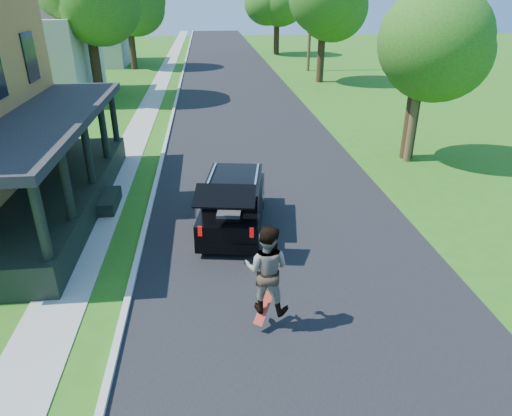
{
  "coord_description": "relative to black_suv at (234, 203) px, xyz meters",
  "views": [
    {
      "loc": [
        -2.03,
        -7.95,
        6.42
      ],
      "look_at": [
        -0.87,
        3.0,
        1.17
      ],
      "focal_mm": 32.0,
      "sensor_mm": 36.0,
      "label": 1
    }
  ],
  "objects": [
    {
      "name": "ground",
      "position": [
        1.4,
        -4.27,
        -0.77
      ],
      "size": [
        140.0,
        140.0,
        0.0
      ],
      "primitive_type": "plane",
      "color": "#286514",
      "rests_on": "ground"
    },
    {
      "name": "street",
      "position": [
        1.4,
        15.73,
        -0.77
      ],
      "size": [
        8.0,
        120.0,
        0.02
      ],
      "primitive_type": "cube",
      "color": "black",
      "rests_on": "ground"
    },
    {
      "name": "curb",
      "position": [
        -2.65,
        15.73,
        -0.77
      ],
      "size": [
        0.15,
        120.0,
        0.12
      ],
      "primitive_type": "cube",
      "color": "#ABABA5",
      "rests_on": "ground"
    },
    {
      "name": "sidewalk",
      "position": [
        -4.2,
        15.73,
        -0.77
      ],
      "size": [
        1.3,
        120.0,
        0.03
      ],
      "primitive_type": "cube",
      "color": "#9C9D94",
      "rests_on": "ground"
    },
    {
      "name": "neighbor_house_mid",
      "position": [
        -12.1,
        19.73,
        3.42
      ],
      "size": [
        12.78,
        12.78,
        8.3
      ],
      "color": "#BAB8A5",
      "rests_on": "ground"
    },
    {
      "name": "neighbor_house_far",
      "position": [
        -12.1,
        35.73,
        3.42
      ],
      "size": [
        12.78,
        12.78,
        8.3
      ],
      "color": "#BAB8A5",
      "rests_on": "ground"
    },
    {
      "name": "black_suv",
      "position": [
        0.0,
        0.0,
        0.0
      ],
      "size": [
        2.28,
        4.52,
        2.01
      ],
      "rotation": [
        0.0,
        0.0,
        -0.16
      ],
      "color": "black",
      "rests_on": "ground"
    },
    {
      "name": "skateboarder",
      "position": [
        0.4,
        -4.57,
        0.61
      ],
      "size": [
        1.13,
        1.01,
        1.93
      ],
      "rotation": [
        0.0,
        0.0,
        2.78
      ],
      "color": "black",
      "rests_on": "ground"
    },
    {
      "name": "skateboard",
      "position": [
        0.33,
        -4.63,
        -0.32
      ],
      "size": [
        0.49,
        0.56,
        0.54
      ],
      "rotation": [
        0.0,
        0.0,
        -0.43
      ],
      "color": "#A01B0D",
      "rests_on": "ground"
    },
    {
      "name": "tree_right_near",
      "position": [
        7.66,
        5.57,
        3.84
      ],
      "size": [
        5.34,
        5.43,
        7.1
      ],
      "rotation": [
        0.0,
        0.0,
        -0.21
      ],
      "color": "#2E2111",
      "rests_on": "ground"
    },
    {
      "name": "tree_right_mid",
      "position": [
        8.14,
        23.59,
        5.09
      ],
      "size": [
        6.58,
        6.76,
        8.68
      ],
      "rotation": [
        0.0,
        0.0,
        -0.41
      ],
      "color": "#2E2111",
      "rests_on": "ground"
    },
    {
      "name": "utility_pole_near",
      "position": [
        7.55,
        5.11,
        4.55
      ],
      "size": [
        1.81,
        0.46,
        10.32
      ],
      "rotation": [
        0.0,
        0.0,
        0.18
      ],
      "color": "#42341E",
      "rests_on": "ground"
    },
    {
      "name": "utility_pole_far",
      "position": [
        8.4,
        29.04,
        3.88
      ],
      "size": [
        1.68,
        0.35,
        9.01
      ],
      "rotation": [
        0.0,
        0.0,
        0.14
      ],
      "color": "#42341E",
      "rests_on": "ground"
    }
  ]
}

